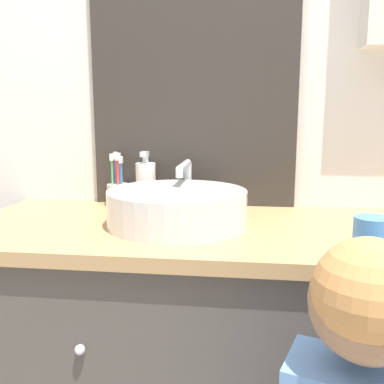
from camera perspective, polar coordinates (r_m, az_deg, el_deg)
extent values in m
cube|color=silver|center=(1.45, 6.15, 16.05)|extent=(3.20, 0.06, 2.50)
cube|color=#332D28|center=(1.42, 0.19, 17.58)|extent=(0.66, 0.02, 1.15)
cube|color=#B2C1CC|center=(1.42, 0.16, 17.61)|extent=(0.60, 0.01, 1.09)
cube|color=#4C4742|center=(1.33, 5.08, -22.30)|extent=(1.43, 0.53, 0.77)
cube|color=tan|center=(1.17, 5.39, -5.37)|extent=(1.47, 0.57, 0.03)
sphere|color=silver|center=(1.06, -14.71, -19.67)|extent=(0.02, 0.02, 0.02)
cylinder|color=silver|center=(1.16, -2.00, -2.09)|extent=(0.38, 0.38, 0.10)
cylinder|color=silver|center=(1.15, -2.01, 0.08)|extent=(0.31, 0.31, 0.01)
cylinder|color=silver|center=(1.36, -0.56, 0.86)|extent=(0.02, 0.02, 0.15)
cylinder|color=silver|center=(1.27, -1.09, 3.55)|extent=(0.02, 0.17, 0.02)
cylinder|color=silver|center=(1.18, -1.68, 2.49)|extent=(0.02, 0.02, 0.02)
sphere|color=white|center=(1.36, 3.78, -0.61)|extent=(0.06, 0.06, 0.06)
cylinder|color=beige|center=(1.43, -9.79, -0.39)|extent=(0.07, 0.07, 0.07)
cylinder|color=#3884DB|center=(1.41, -9.39, 1.62)|extent=(0.01, 0.01, 0.15)
cube|color=white|center=(1.40, -9.46, 4.26)|extent=(0.01, 0.02, 0.02)
cylinder|color=pink|center=(1.43, -9.67, 1.91)|extent=(0.01, 0.01, 0.16)
cube|color=white|center=(1.42, -9.76, 4.72)|extent=(0.01, 0.02, 0.02)
cylinder|color=#8E56B7|center=(1.43, -10.11, 1.98)|extent=(0.01, 0.01, 0.16)
cube|color=white|center=(1.42, -10.20, 4.83)|extent=(0.01, 0.02, 0.02)
cylinder|color=#47B26B|center=(1.41, -10.57, 1.76)|extent=(0.01, 0.01, 0.16)
cube|color=white|center=(1.40, -10.66, 4.59)|extent=(0.01, 0.02, 0.02)
cylinder|color=#D6423D|center=(1.40, -9.89, 1.77)|extent=(0.01, 0.01, 0.16)
cube|color=white|center=(1.40, -9.98, 4.63)|extent=(0.01, 0.02, 0.02)
cylinder|color=white|center=(1.39, -6.17, 0.93)|extent=(0.06, 0.06, 0.14)
cylinder|color=silver|center=(1.38, -6.23, 4.30)|extent=(0.02, 0.02, 0.02)
cube|color=silver|center=(1.37, -6.36, 5.04)|extent=(0.02, 0.04, 0.02)
sphere|color=#997051|center=(0.72, 22.43, -13.61)|extent=(0.18, 0.18, 0.18)
sphere|color=tan|center=(0.69, 22.46, -12.31)|extent=(0.16, 0.16, 0.16)
cylinder|color=#4789D1|center=(0.97, 22.85, -5.63)|extent=(0.08, 0.08, 0.09)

